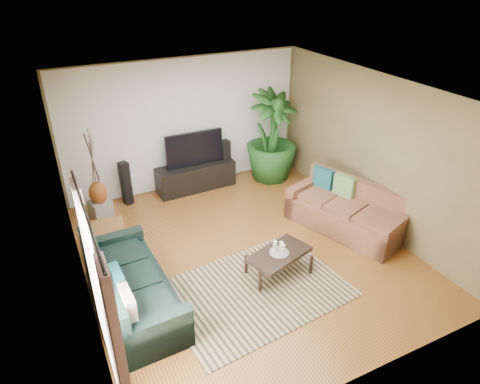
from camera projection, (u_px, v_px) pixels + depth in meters
floor at (245, 252)px, 7.13m from camera, size 5.50×5.50×0.00m
ceiling at (246, 92)px, 5.84m from camera, size 5.50×5.50×0.00m
wall_back at (185, 125)px, 8.66m from camera, size 5.00×0.00×5.00m
wall_front at (368, 291)px, 4.32m from camera, size 5.00×0.00×5.00m
wall_left at (73, 219)px, 5.52m from camera, size 0.00×5.50×5.50m
wall_right at (374, 152)px, 7.45m from camera, size 0.00×5.50×5.50m
backwall_panel at (185, 125)px, 8.65m from camera, size 4.90×0.00×4.90m
window_pane at (96, 291)px, 4.24m from camera, size 0.00×1.80×1.80m
curtain_near at (121, 363)px, 3.79m from camera, size 0.08×0.35×2.20m
curtain_far at (92, 267)px, 4.98m from camera, size 0.08×0.35×2.20m
curtain_rod at (85, 213)px, 3.83m from camera, size 0.03×1.90×0.03m
sofa_left at (132, 282)px, 5.84m from camera, size 1.02×2.19×0.85m
sofa_right at (346, 208)px, 7.57m from camera, size 1.54×2.24×0.85m
area_rug at (255, 290)px, 6.31m from camera, size 2.77×2.09×0.01m
coffee_table at (279, 263)px, 6.56m from camera, size 1.09×0.80×0.40m
candle_tray at (279, 252)px, 6.46m from camera, size 0.30×0.30×0.01m
candle_tall at (275, 247)px, 6.41m from camera, size 0.06×0.06×0.19m
candle_mid at (283, 249)px, 6.41m from camera, size 0.06×0.06×0.15m
candle_short at (281, 245)px, 6.50m from camera, size 0.06×0.06×0.12m
tv_stand at (196, 177)px, 9.01m from camera, size 1.67×0.56×0.55m
television at (194, 149)px, 8.71m from camera, size 1.21×0.07×0.71m
speaker_left at (126, 183)px, 8.37m from camera, size 0.20×0.22×0.89m
speaker_right at (225, 162)px, 9.17m from camera, size 0.20×0.22×0.96m
potted_plant at (272, 137)px, 9.12m from camera, size 1.31×1.31×1.95m
plant_pot at (270, 172)px, 9.52m from camera, size 0.36×0.36×0.28m
pedestal at (101, 209)px, 8.01m from camera, size 0.45×0.45×0.36m
vase at (98, 193)px, 7.84m from camera, size 0.33×0.33×0.46m
side_table at (110, 239)px, 7.01m from camera, size 0.55×0.55×0.52m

